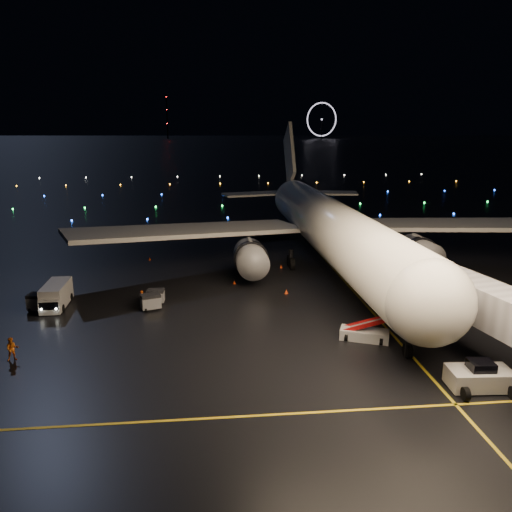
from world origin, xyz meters
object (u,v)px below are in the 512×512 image
object	(u,v)px
pushback_tug	(480,375)
crew_b	(12,349)
belt_loader	(365,324)
service_truck	(57,295)
baggage_cart_0	(156,296)
baggage_cart_2	(39,302)
crew_c	(142,299)
baggage_cart_3	(58,290)
airliner	(325,194)
baggage_cart_1	(151,302)

from	to	relation	value
pushback_tug	crew_b	bearing A→B (deg)	170.80
belt_loader	crew_b	distance (m)	29.41
belt_loader	service_truck	xyz separation A→B (m)	(-29.42, 11.52, -0.25)
baggage_cart_0	baggage_cart_2	distance (m)	11.66
crew_c	baggage_cart_3	world-z (taller)	crew_c
service_truck	crew_b	distance (m)	12.63
crew_b	baggage_cart_3	xyz separation A→B (m)	(-0.71, 15.40, -0.19)
baggage_cart_0	baggage_cart_3	distance (m)	11.28
crew_c	baggage_cart_3	size ratio (longest dim) A/B	1.01
crew_b	crew_c	distance (m)	14.39
baggage_cart_0	baggage_cart_3	size ratio (longest dim) A/B	0.96
crew_c	baggage_cart_0	bearing A→B (deg)	96.66
airliner	baggage_cart_1	distance (m)	28.13
airliner	baggage_cart_3	bearing A→B (deg)	-161.89
service_truck	baggage_cart_2	bearing A→B (deg)	-140.08
baggage_cart_1	baggage_cart_3	distance (m)	11.60
belt_loader	service_truck	distance (m)	31.59
service_truck	baggage_cart_3	distance (m)	2.90
pushback_tug	baggage_cart_2	distance (m)	41.21
airliner	pushback_tug	world-z (taller)	airliner
belt_loader	crew_b	xyz separation A→B (m)	(-29.38, -1.10, -0.52)
baggage_cart_1	baggage_cart_2	world-z (taller)	baggage_cart_2
belt_loader	baggage_cart_0	xyz separation A→B (m)	(-19.21, 11.37, -0.74)
service_truck	crew_c	bearing A→B (deg)	-9.43
baggage_cart_2	baggage_cart_3	world-z (taller)	baggage_cart_2
belt_loader	crew_c	xyz separation A→B (m)	(-20.47, 10.20, -0.56)
crew_c	baggage_cart_3	distance (m)	10.46
service_truck	baggage_cart_0	xyz separation A→B (m)	(10.21, -0.15, -0.49)
crew_c	baggage_cart_1	distance (m)	1.18
crew_b	belt_loader	bearing A→B (deg)	-18.22
baggage_cart_0	baggage_cart_3	world-z (taller)	baggage_cart_3
airliner	pushback_tug	distance (m)	35.49
pushback_tug	baggage_cart_3	bearing A→B (deg)	150.39
service_truck	baggage_cart_2	size ratio (longest dim) A/B	3.22
airliner	pushback_tug	xyz separation A→B (m)	(3.52, -34.30, -8.43)
service_truck	crew_c	xyz separation A→B (m)	(8.95, -1.32, -0.31)
baggage_cart_0	airliner	bearing A→B (deg)	35.94
crew_c	belt_loader	bearing A→B (deg)	27.45
pushback_tug	baggage_cart_1	xyz separation A→B (m)	(-25.12, 18.51, -0.24)
service_truck	airliner	bearing A→B (deg)	22.54
crew_b	baggage_cart_3	world-z (taller)	crew_b
pushback_tug	crew_b	xyz separation A→B (m)	(-34.96, 7.93, -0.08)
service_truck	crew_b	size ratio (longest dim) A/B	3.45
service_truck	pushback_tug	bearing A→B (deg)	-31.47
baggage_cart_2	baggage_cart_3	distance (m)	4.06
belt_loader	airliner	bearing A→B (deg)	107.72
baggage_cart_2	crew_b	bearing A→B (deg)	-74.67
pushback_tug	crew_c	xyz separation A→B (m)	(-26.05, 19.23, -0.12)
crew_b	baggage_cart_1	distance (m)	14.45
service_truck	baggage_cart_0	world-z (taller)	service_truck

